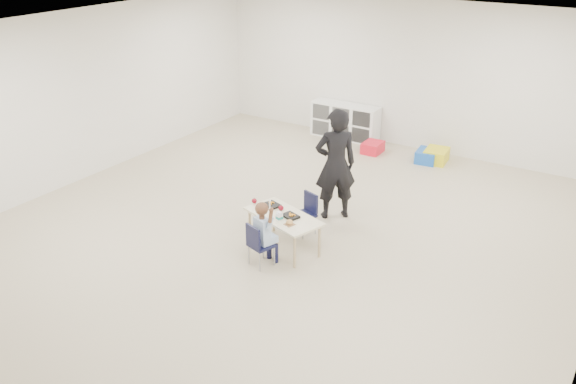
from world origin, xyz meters
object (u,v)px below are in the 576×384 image
Objects in this scene: table at (284,232)px; cubby_shelf at (345,121)px; adult at (335,164)px; child at (261,232)px; chair_near at (261,244)px.

cubby_shelf reaches higher than table.
cubby_shelf is at bearing -107.36° from adult.
adult is at bearing -64.87° from cubby_shelf.
table is 1.36m from adult.
adult is (0.11, 1.22, 0.58)m from table.
cubby_shelf is at bearing 123.82° from child.
adult is (0.12, 1.74, 0.54)m from chair_near.
table is 0.56m from child.
child is at bearing 43.72° from adult.
child is 5.20m from cubby_shelf.
table is at bearing 106.99° from child.
table is 0.72× the size of adult.
cubby_shelf is at bearing 125.63° from table.
child is 0.67× the size of cubby_shelf.
cubby_shelf is 0.84× the size of adult.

